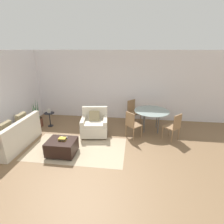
# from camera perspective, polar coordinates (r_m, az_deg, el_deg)

# --- Properties ---
(ground_plane) EXTENTS (20.00, 20.00, 0.00)m
(ground_plane) POSITION_cam_1_polar(r_m,az_deg,el_deg) (4.72, -7.10, -16.41)
(ground_plane) COLOR brown
(wall_back) EXTENTS (12.00, 0.06, 2.75)m
(wall_back) POSITION_cam_1_polar(r_m,az_deg,el_deg) (7.17, -1.08, 8.60)
(wall_back) COLOR white
(wall_back) RESTS_ON ground_plane
(wall_left) EXTENTS (0.06, 12.00, 2.75)m
(wall_left) POSITION_cam_1_polar(r_m,az_deg,el_deg) (6.74, -30.31, 5.13)
(wall_left) COLOR white
(wall_left) RESTS_ON ground_plane
(area_rug) EXTENTS (2.81, 1.59, 0.01)m
(area_rug) POSITION_cam_1_polar(r_m,az_deg,el_deg) (5.39, -11.27, -11.61)
(area_rug) COLOR tan
(area_rug) RESTS_ON ground_plane
(couch) EXTENTS (0.89, 1.74, 0.92)m
(couch) POSITION_cam_1_polar(r_m,az_deg,el_deg) (6.04, -29.47, -7.06)
(couch) COLOR beige
(couch) RESTS_ON ground_plane
(armchair) EXTENTS (0.96, 0.92, 0.91)m
(armchair) POSITION_cam_1_polar(r_m,az_deg,el_deg) (5.96, -5.73, -4.23)
(armchair) COLOR beige
(armchair) RESTS_ON ground_plane
(ottoman) EXTENTS (0.77, 0.64, 0.43)m
(ottoman) POSITION_cam_1_polar(r_m,az_deg,el_deg) (5.12, -16.05, -10.81)
(ottoman) COLOR black
(ottoman) RESTS_ON ground_plane
(book_stack) EXTENTS (0.22, 0.19, 0.07)m
(book_stack) POSITION_cam_1_polar(r_m,az_deg,el_deg) (5.02, -15.87, -8.46)
(book_stack) COLOR gold
(book_stack) RESTS_ON ottoman
(tv_remote_primary) EXTENTS (0.15, 0.15, 0.01)m
(tv_remote_primary) POSITION_cam_1_polar(r_m,az_deg,el_deg) (5.13, -15.21, -8.16)
(tv_remote_primary) COLOR #B7B7BC
(tv_remote_primary) RESTS_ON ottoman
(tv_remote_secondary) EXTENTS (0.06, 0.15, 0.01)m
(tv_remote_secondary) POSITION_cam_1_polar(r_m,az_deg,el_deg) (5.18, -16.24, -7.97)
(tv_remote_secondary) COLOR #B7B7BC
(tv_remote_secondary) RESTS_ON ottoman
(potted_plant) EXTENTS (0.43, 0.43, 1.10)m
(potted_plant) POSITION_cam_1_polar(r_m,az_deg,el_deg) (7.23, -23.36, -2.54)
(potted_plant) COLOR brown
(potted_plant) RESTS_ON ground_plane
(side_table) EXTENTS (0.37, 0.37, 0.53)m
(side_table) POSITION_cam_1_polar(r_m,az_deg,el_deg) (6.97, -19.70, -1.54)
(side_table) COLOR black
(side_table) RESTS_ON ground_plane
(picture_frame) EXTENTS (0.13, 0.06, 0.15)m
(picture_frame) POSITION_cam_1_polar(r_m,az_deg,el_deg) (6.90, -19.93, 0.29)
(picture_frame) COLOR silver
(picture_frame) RESTS_ON side_table
(dining_table) EXTENTS (1.22, 1.22, 0.75)m
(dining_table) POSITION_cam_1_polar(r_m,az_deg,el_deg) (6.28, 12.77, -0.20)
(dining_table) COLOR #8C9E99
(dining_table) RESTS_ON ground_plane
(dining_chair_near_left) EXTENTS (0.59, 0.59, 0.90)m
(dining_chair_near_left) POSITION_cam_1_polar(r_m,az_deg,el_deg) (5.70, 6.58, -3.65)
(dining_chair_near_left) COLOR #93704C
(dining_chair_near_left) RESTS_ON ground_plane
(dining_chair_near_right) EXTENTS (0.59, 0.59, 0.90)m
(dining_chair_near_right) POSITION_cam_1_polar(r_m,az_deg,el_deg) (5.84, 19.60, -4.14)
(dining_chair_near_right) COLOR #93704C
(dining_chair_near_right) RESTS_ON ground_plane
(dining_chair_far_left) EXTENTS (0.59, 0.59, 0.90)m
(dining_chair_far_left) POSITION_cam_1_polar(r_m,az_deg,el_deg) (6.92, 6.82, 0.68)
(dining_chair_far_left) COLOR #93704C
(dining_chair_far_left) RESTS_ON ground_plane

